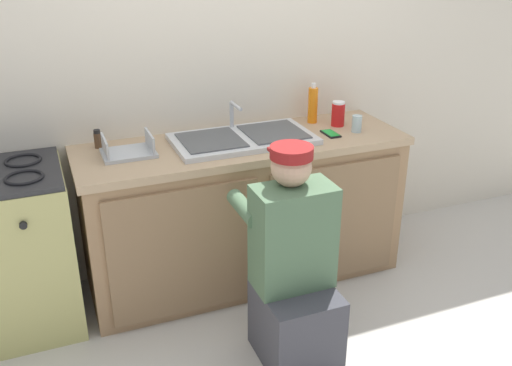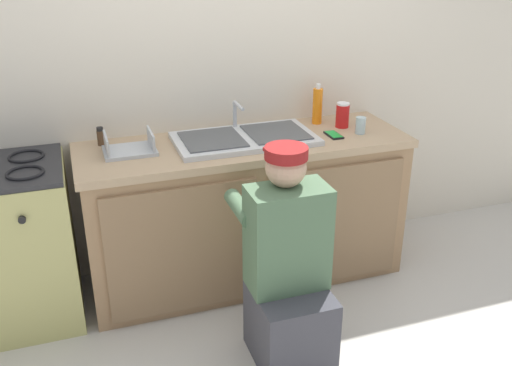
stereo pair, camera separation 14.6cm
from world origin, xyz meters
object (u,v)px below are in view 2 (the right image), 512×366
Objects in this scene: soap_bottle_orange at (317,106)px; cell_phone at (334,135)px; plumber_person at (288,276)px; sink_double_basin at (245,138)px; stove_range at (10,246)px; soda_cup_red at (342,115)px; water_glass at (361,125)px; dish_rack_tray at (130,148)px; spice_bottle_pepper at (101,136)px.

cell_phone is (-0.01, -0.25, -0.11)m from soap_bottle_orange.
sink_double_basin is at bearing 87.79° from plumber_person.
stove_range is 5.97× the size of soda_cup_red.
sink_double_basin is 0.88× the size of stove_range.
soda_cup_red is (0.67, 0.82, 0.50)m from plumber_person.
water_glass is 0.66× the size of soda_cup_red.
stove_range is at bearing 149.27° from plumber_person.
soap_bottle_orange reaches higher than cell_phone.
dish_rack_tray is (-0.65, 0.03, 0.01)m from sink_double_basin.
stove_range is 0.82m from dish_rack_tray.
stove_range is at bearing 177.44° from water_glass.
soda_cup_red is (0.64, 0.05, 0.06)m from sink_double_basin.
dish_rack_tray is 1.84× the size of soda_cup_red.
cell_phone is at bearing -131.85° from soda_cup_red.
water_glass is (2.01, -0.09, 0.49)m from stove_range.
spice_bottle_pepper is (-0.14, 0.17, 0.03)m from dish_rack_tray.
water_glass reaches higher than stove_range.
cell_phone is (1.85, -0.08, 0.44)m from stove_range.
dish_rack_tray reaches higher than cell_phone.
plumber_person is 11.04× the size of water_glass.
soap_bottle_orange reaches higher than plumber_person.
dish_rack_tray is 0.22m from spice_bottle_pepper.
sink_double_basin is 0.89m from plumber_person.
cell_phone is (0.55, 0.69, 0.43)m from plumber_person.
water_glass is 0.95× the size of spice_bottle_pepper.
soap_bottle_orange is at bearing 134.63° from soda_cup_red.
soap_bottle_orange is at bearing -1.22° from spice_bottle_pepper.
plumber_person is at bearing -30.73° from stove_range.
cell_phone is at bearing 176.53° from water_glass.
spice_bottle_pepper is at bearing 167.88° from cell_phone.
soda_cup_red reaches higher than spice_bottle_pepper.
water_glass is 1.50m from spice_bottle_pepper.
dish_rack_tray is 1.19m from soap_bottle_orange.
stove_range is 0.82× the size of plumber_person.
plumber_person is 4.42× the size of soap_bottle_orange.
water_glass is (0.69, -0.09, 0.03)m from sink_double_basin.
stove_range is 3.63× the size of soap_bottle_orange.
water_glass is 0.40× the size of soap_bottle_orange.
cell_phone is at bearing -2.48° from stove_range.
soda_cup_red is at bearing 50.75° from plumber_person.
plumber_person reaches higher than sink_double_basin.
cell_phone is (0.52, -0.08, -0.01)m from sink_double_basin.
spice_bottle_pepper is (-1.47, 0.29, 0.00)m from water_glass.
soda_cup_red is at bearing 1.62° from stove_range.
stove_range is at bearing -177.53° from dish_rack_tray.
stove_range is 3.24× the size of dish_rack_tray.
dish_rack_tray is at bearing -51.49° from spice_bottle_pepper.
cell_phone is (-0.17, 0.01, -0.04)m from water_glass.
soda_cup_red is (1.29, 0.03, 0.05)m from dish_rack_tray.
sink_double_basin reaches higher than water_glass.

